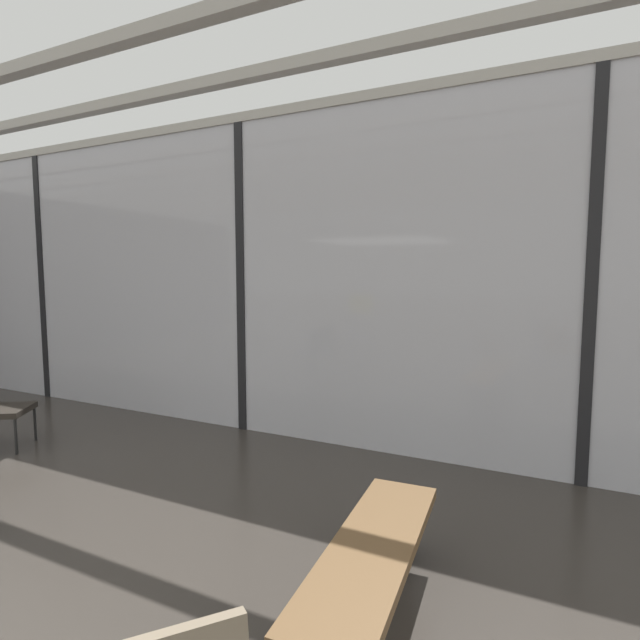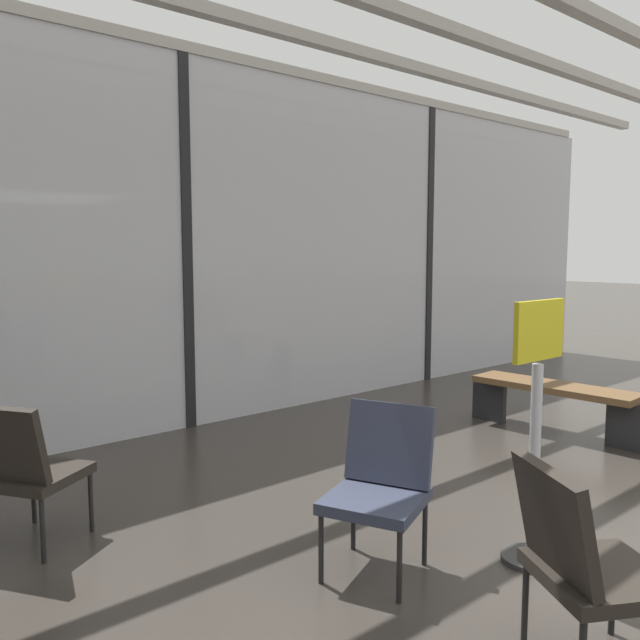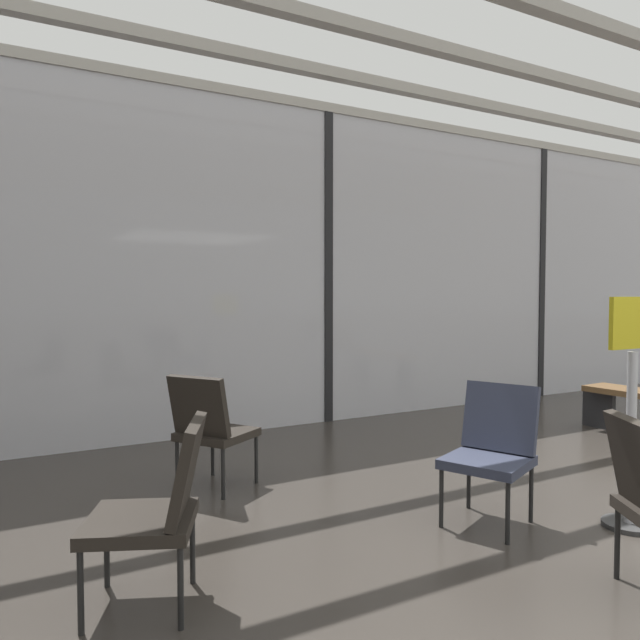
{
  "view_description": "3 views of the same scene",
  "coord_description": "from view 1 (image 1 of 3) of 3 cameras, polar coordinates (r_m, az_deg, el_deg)",
  "views": [
    {
      "loc": [
        3.2,
        0.61,
        1.81
      ],
      "look_at": [
        1.56,
        4.0,
        1.45
      ],
      "focal_mm": 26.9,
      "sensor_mm": 36.0,
      "label": 1
    },
    {
      "loc": [
        -2.96,
        -0.24,
        1.7
      ],
      "look_at": [
        0.33,
        3.63,
        1.14
      ],
      "focal_mm": 35.92,
      "sensor_mm": 36.0,
      "label": 2
    },
    {
      "loc": [
        -3.39,
        -0.7,
        1.46
      ],
      "look_at": [
        1.28,
        7.63,
        1.04
      ],
      "focal_mm": 33.54,
      "sensor_mm": 36.0,
      "label": 3
    }
  ],
  "objects": [
    {
      "name": "glass_curtain_wall",
      "position": [
        5.6,
        -9.17,
        4.7
      ],
      "size": [
        14.0,
        0.08,
        3.49
      ],
      "primitive_type": "cube",
      "color": "silver",
      "rests_on": "ground"
    },
    {
      "name": "window_mullion_0",
      "position": [
        8.12,
        -29.95,
        4.26
      ],
      "size": [
        0.1,
        0.12,
        3.49
      ],
      "primitive_type": "cube",
      "color": "black",
      "rests_on": "ground"
    },
    {
      "name": "window_mullion_1",
      "position": [
        5.6,
        -9.17,
        4.7
      ],
      "size": [
        0.1,
        0.12,
        3.49
      ],
      "primitive_type": "cube",
      "color": "black",
      "rests_on": "ground"
    },
    {
      "name": "window_mullion_2",
      "position": [
        4.6,
        29.55,
        3.93
      ],
      "size": [
        0.1,
        0.12,
        3.49
      ],
      "primitive_type": "cube",
      "color": "black",
      "rests_on": "ground"
    },
    {
      "name": "parked_airplane",
      "position": [
        10.42,
        16.76,
        7.33
      ],
      "size": [
        13.81,
        4.39,
        4.39
      ],
      "color": "#B2BCD6",
      "rests_on": "ground"
    },
    {
      "name": "waiting_bench",
      "position": [
        2.71,
        6.24,
        -26.89
      ],
      "size": [
        0.49,
        1.7,
        0.47
      ],
      "rotation": [
        0.0,
        0.0,
        1.63
      ],
      "color": "brown",
      "rests_on": "ground"
    }
  ]
}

